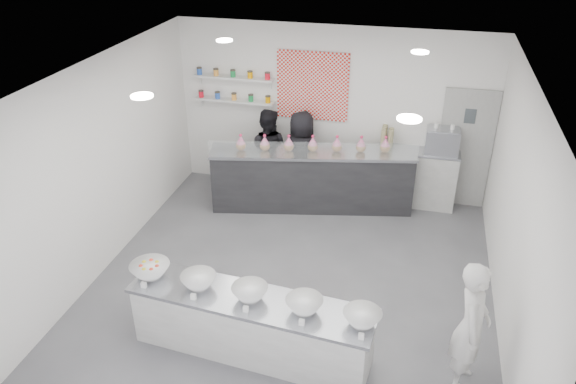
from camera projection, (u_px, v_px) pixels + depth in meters
The scene contains 26 objects.
floor at pixel (291, 284), 7.93m from camera, with size 6.00×6.00×0.00m, color #515156.
ceiling at pixel (292, 77), 6.51m from camera, with size 6.00×6.00×0.00m, color white.
back_wall at pixel (332, 112), 9.79m from camera, with size 5.50×5.50×0.00m, color white.
left_wall at pixel (100, 168), 7.80m from camera, with size 6.00×6.00×0.00m, color white.
right_wall at pixel (517, 217), 6.64m from camera, with size 6.00×6.00×0.00m, color white.
back_door at pixel (465, 149), 9.48m from camera, with size 0.88×0.04×2.10m, color #959592.
pattern_panel at pixel (313, 86), 9.63m from camera, with size 1.25×0.03×1.20m, color red.
jar_shelf_lower at pixel (235, 100), 10.02m from camera, with size 1.45×0.22×0.04m, color silver.
jar_shelf_upper at pixel (234, 78), 9.82m from camera, with size 1.45×0.22×0.04m, color silver.
preserve_jars at pixel (234, 86), 9.87m from camera, with size 1.45×0.10×0.56m, color red, non-canonical shape.
downlight_0 at pixel (142, 96), 5.96m from camera, with size 0.24×0.24×0.02m, color white.
downlight_1 at pixel (409, 119), 5.37m from camera, with size 0.24×0.24×0.02m, color white.
downlight_2 at pixel (224, 40), 8.18m from camera, with size 0.24×0.24×0.02m, color white.
downlight_3 at pixel (420, 52), 7.59m from camera, with size 0.24×0.24×0.02m, color white.
prep_counter at pixel (251, 326), 6.59m from camera, with size 2.91×0.66×0.79m, color #A4A39F.
back_bar at pixel (312, 180), 9.63m from camera, with size 3.44×0.63×1.07m, color black.
sneeze_guard at pixel (313, 151), 9.04m from camera, with size 3.39×0.01×0.29m, color white.
espresso_ledge at pixel (416, 178), 9.74m from camera, with size 1.38×0.44×1.02m, color #A4A39F.
espresso_machine at pixel (442, 141), 9.32m from camera, with size 0.55×0.38×0.42m, color #93969E.
cup_stacks at pixel (387, 138), 9.53m from camera, with size 0.25×0.24×0.34m, color #9B9468, non-canonical shape.
prep_bowls at pixel (250, 293), 6.36m from camera, with size 3.02×0.52×0.17m, color white, non-canonical shape.
label_cards at pixel (240, 328), 5.92m from camera, with size 2.66×0.04×0.07m, color white, non-canonical shape.
cookie_bags at pixel (313, 143), 9.30m from camera, with size 2.57×0.17×0.29m, color pink, non-canonical shape.
woman_prep at pixel (471, 326), 6.00m from camera, with size 0.58×0.38×1.59m, color silver.
staff_left at pixel (267, 152), 10.00m from camera, with size 0.78×0.60×1.60m, color black.
staff_right at pixel (301, 155), 9.87m from camera, with size 0.78×0.51×1.60m, color black.
Camera 1 is at (1.49, -6.19, 4.90)m, focal length 35.00 mm.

